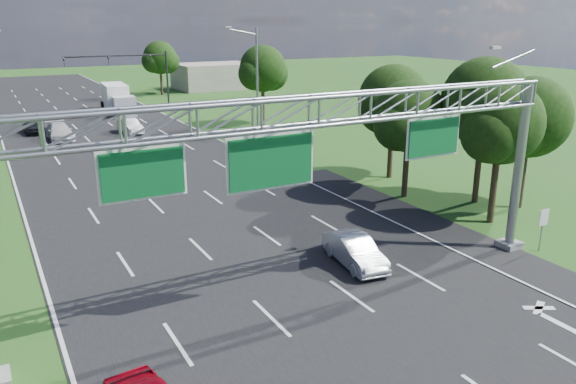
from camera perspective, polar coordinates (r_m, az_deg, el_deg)
ground at (r=37.99m, az=-12.11°, el=0.44°), size 220.00×220.00×0.00m
road at (r=37.99m, az=-12.11°, el=0.44°), size 18.00×180.00×0.02m
road_flare at (r=29.82m, az=16.98°, el=-4.55°), size 3.00×30.00×0.02m
sign_gantry at (r=20.35m, az=2.83°, el=6.57°), size 23.50×1.00×9.56m
regulatory_sign at (r=29.13m, az=24.50°, el=-2.72°), size 0.60×0.08×2.10m
traffic_signal at (r=72.43m, az=-14.96°, el=12.15°), size 12.21×0.24×7.00m
streetlight_r_mid at (r=50.15m, az=-3.36°, el=11.24°), size 2.97×0.22×10.16m
tree_cluster_right at (r=35.19m, az=17.02°, el=7.66°), size 9.91×14.60×8.68m
tree_verge_rd at (r=59.42m, az=-2.54°, el=12.20°), size 5.76×4.80×8.28m
tree_verge_re at (r=86.71m, az=-12.84°, el=13.02°), size 5.76×4.80×7.84m
building_right at (r=93.90m, az=-7.49°, el=11.60°), size 12.00×9.00×4.00m
silver_sedan at (r=25.52m, az=6.80°, el=-5.96°), size 1.92×4.20×1.34m
car_queue_a at (r=56.47m, az=-22.19°, el=5.70°), size 2.21×5.16×1.48m
car_queue_c at (r=60.81m, az=-24.41°, el=6.19°), size 1.92×4.50×1.51m
car_queue_d at (r=57.57m, az=-15.75°, el=6.46°), size 1.80×4.28×1.37m
box_truck at (r=71.17m, az=-16.97°, el=9.00°), size 3.01×8.89×3.31m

